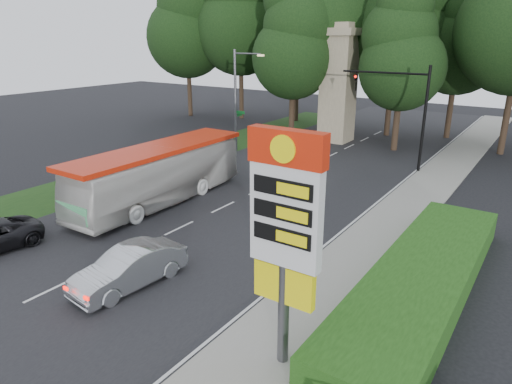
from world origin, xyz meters
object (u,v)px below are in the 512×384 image
Objects in this scene: gas_station_pylon at (285,221)px; transit_bus at (159,175)px; monument at (338,83)px; traffic_signal_mast at (406,103)px; sedan_silver at (129,268)px; streetlight_signs at (238,96)px.

gas_station_pylon is 15.15m from transit_bus.
monument is 20.61m from transit_bus.
monument is at bearing 142.00° from traffic_signal_mast.
gas_station_pylon is at bearing -68.20° from monument.
sedan_silver is (4.20, -27.50, -4.36)m from monument.
monument reaches higher than sedan_silver.
traffic_signal_mast is at bearing 55.63° from transit_bus.
gas_station_pylon is 7.94m from sedan_silver.
traffic_signal_mast is 0.63× the size of transit_bus.
transit_bus is at bearing 148.60° from gas_station_pylon.
sedan_silver is at bearing -81.32° from monument.
gas_station_pylon is 0.60× the size of transit_bus.
monument is 0.87× the size of transit_bus.
streetlight_signs is 0.69× the size of transit_bus.
monument reaches higher than traffic_signal_mast.
sedan_silver is at bearing -53.42° from transit_bus.
streetlight_signs is 21.88m from sedan_silver.
monument is at bearing 104.64° from sedan_silver.
traffic_signal_mast is 0.90× the size of streetlight_signs.
transit_bus is 2.55× the size of sedan_silver.
transit_bus is (-1.50, -20.25, -3.50)m from monument.
streetlight_signs is at bearing 128.96° from gas_station_pylon.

